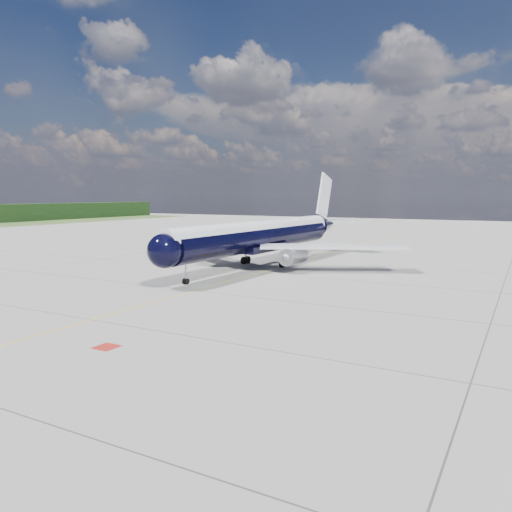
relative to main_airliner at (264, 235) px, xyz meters
name	(u,v)px	position (x,y,z in m)	size (l,w,h in m)	color
ground	(276,268)	(2.68, -1.38, -4.60)	(320.00, 320.00, 0.00)	gray
taxiway_centerline	(259,272)	(2.68, -6.38, -4.59)	(0.16, 160.00, 0.01)	#F9B60D
red_marking	(106,347)	(9.48, -41.38, -4.59)	(1.60, 1.60, 0.01)	maroon
main_airliner	(264,235)	(0.00, 0.00, 0.00)	(42.12, 51.24, 14.81)	black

